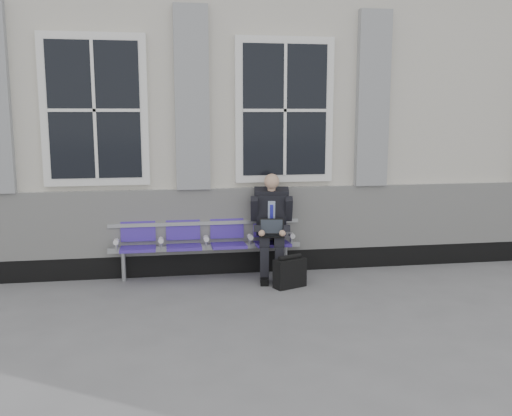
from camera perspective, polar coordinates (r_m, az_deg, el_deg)
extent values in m
plane|color=slate|center=(6.75, 2.36, -9.70)|extent=(70.00, 70.00, 0.00)
cube|color=beige|center=(9.82, -1.72, 8.81)|extent=(14.00, 4.00, 4.20)
cube|color=black|center=(8.08, 0.26, -5.32)|extent=(14.00, 0.10, 0.30)
cube|color=silver|center=(7.94, 0.28, -1.15)|extent=(14.00, 0.08, 0.90)
cube|color=gray|center=(7.69, -6.43, 10.80)|extent=(0.45, 0.14, 2.40)
cube|color=gray|center=(8.21, 11.59, 10.58)|extent=(0.45, 0.14, 2.40)
cube|color=white|center=(7.74, -15.82, 9.39)|extent=(1.35, 0.10, 1.95)
cube|color=black|center=(7.69, -15.86, 9.39)|extent=(1.15, 0.02, 1.75)
cube|color=white|center=(7.87, 2.84, 9.72)|extent=(1.35, 0.10, 1.95)
cube|color=black|center=(7.82, 2.92, 9.73)|extent=(1.15, 0.02, 1.75)
cube|color=#9EA0A3|center=(7.77, -5.02, -3.92)|extent=(2.60, 0.07, 0.07)
cube|color=#9EA0A3|center=(7.82, -5.12, -1.51)|extent=(2.60, 0.05, 0.05)
cylinder|color=#9EA0A3|center=(7.82, -13.10, -5.74)|extent=(0.06, 0.06, 0.39)
cylinder|color=#9EA0A3|center=(7.98, 2.94, -5.20)|extent=(0.06, 0.06, 0.39)
cube|color=#3B229C|center=(7.67, -11.71, -4.02)|extent=(0.46, 0.42, 0.07)
cube|color=#3B229C|center=(7.82, -11.72, -1.81)|extent=(0.46, 0.10, 0.40)
cube|color=#3B229C|center=(7.67, -7.22, -3.91)|extent=(0.46, 0.42, 0.07)
cube|color=#3B229C|center=(7.82, -7.32, -1.70)|extent=(0.46, 0.10, 0.40)
cube|color=#3B229C|center=(7.71, -2.75, -3.77)|extent=(0.46, 0.42, 0.07)
cube|color=#3B229C|center=(7.86, -2.94, -1.57)|extent=(0.46, 0.10, 0.40)
cube|color=#3B229C|center=(7.80, 1.64, -3.60)|extent=(0.46, 0.42, 0.07)
cube|color=#3B229C|center=(7.95, 1.36, -1.44)|extent=(0.46, 0.10, 0.40)
cylinder|color=white|center=(7.70, -13.82, -3.29)|extent=(0.07, 0.12, 0.07)
cylinder|color=white|center=(7.67, -9.49, -3.19)|extent=(0.07, 0.12, 0.07)
cylinder|color=white|center=(7.69, -5.01, -3.06)|extent=(0.07, 0.12, 0.07)
cylinder|color=white|center=(7.76, -0.58, -2.92)|extent=(0.07, 0.12, 0.07)
cylinder|color=white|center=(7.86, 3.61, -2.77)|extent=(0.07, 0.12, 0.07)
cube|color=black|center=(7.55, 0.86, -7.25)|extent=(0.15, 0.27, 0.09)
cube|color=black|center=(7.55, 2.35, -7.24)|extent=(0.15, 0.27, 0.09)
cube|color=black|center=(7.55, 0.86, -5.66)|extent=(0.14, 0.14, 0.47)
cube|color=black|center=(7.55, 2.34, -5.65)|extent=(0.14, 0.14, 0.47)
cube|color=black|center=(7.68, 0.84, -3.13)|extent=(0.21, 0.45, 0.14)
cube|color=black|center=(7.69, 2.29, -3.13)|extent=(0.21, 0.45, 0.14)
cube|color=black|center=(7.81, 1.54, -0.52)|extent=(0.46, 0.39, 0.61)
cube|color=#A6B8DB|center=(7.69, 1.56, -0.53)|extent=(0.11, 0.11, 0.35)
cube|color=#2829BD|center=(7.69, 1.56, -0.68)|extent=(0.06, 0.08, 0.29)
cube|color=black|center=(7.74, 1.55, 1.57)|extent=(0.50, 0.30, 0.14)
cylinder|color=tan|center=(7.68, 1.57, 2.02)|extent=(0.11, 0.11, 0.10)
sphere|color=tan|center=(7.61, 1.58, 2.69)|extent=(0.20, 0.20, 0.20)
cube|color=black|center=(7.70, -0.18, -0.08)|extent=(0.14, 0.29, 0.36)
cube|color=black|center=(7.71, 3.29, -0.08)|extent=(0.14, 0.29, 0.36)
cube|color=black|center=(7.57, 0.11, -2.04)|extent=(0.14, 0.31, 0.14)
cube|color=black|center=(7.58, 3.06, -2.04)|extent=(0.14, 0.31, 0.14)
sphere|color=tan|center=(7.45, 0.57, -2.54)|extent=(0.09, 0.09, 0.09)
sphere|color=tan|center=(7.45, 2.66, -2.54)|extent=(0.09, 0.09, 0.09)
cube|color=black|center=(7.54, 1.59, -2.78)|extent=(0.35, 0.27, 0.02)
cube|color=black|center=(7.62, 1.58, -1.85)|extent=(0.33, 0.14, 0.21)
cube|color=black|center=(7.62, 1.58, -1.86)|extent=(0.30, 0.11, 0.17)
cube|color=black|center=(7.37, 3.40, -6.51)|extent=(0.45, 0.32, 0.37)
cylinder|color=black|center=(7.32, 3.41, -4.94)|extent=(0.33, 0.19, 0.07)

